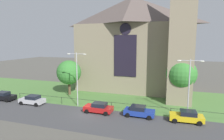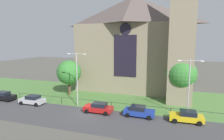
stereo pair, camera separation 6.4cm
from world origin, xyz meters
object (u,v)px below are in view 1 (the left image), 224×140
(church_building, at_px, (135,42))
(tree_left_near, at_px, (69,72))
(parked_car_black, at_px, (4,96))
(parked_car_blue, at_px, (139,111))
(parked_car_red, at_px, (99,108))
(streetlamp_far, at_px, (189,81))
(parked_car_yellow, at_px, (187,116))
(streetlamp_near, at_px, (77,73))
(parked_car_silver, at_px, (32,100))
(tree_right_near, at_px, (181,74))

(church_building, relative_size, tree_left_near, 3.81)
(parked_car_black, bearing_deg, parked_car_blue, -1.28)
(parked_car_black, distance_m, parked_car_red, 18.54)
(streetlamp_far, relative_size, parked_car_blue, 1.92)
(parked_car_red, bearing_deg, parked_car_yellow, -177.83)
(parked_car_black, bearing_deg, streetlamp_near, 4.34)
(church_building, bearing_deg, parked_car_red, -97.53)
(parked_car_blue, bearing_deg, parked_car_red, -175.55)
(parked_car_blue, bearing_deg, church_building, 104.55)
(parked_car_black, height_order, parked_car_blue, same)
(tree_left_near, distance_m, parked_car_black, 12.21)
(streetlamp_far, bearing_deg, tree_left_near, 165.27)
(parked_car_blue, bearing_deg, parked_car_yellow, 1.07)
(parked_car_blue, bearing_deg, parked_car_silver, -178.60)
(parked_car_red, bearing_deg, streetlamp_far, -171.32)
(tree_left_near, bearing_deg, church_building, 36.91)
(tree_right_near, relative_size, parked_car_blue, 1.80)
(tree_left_near, bearing_deg, parked_car_blue, -25.13)
(parked_car_silver, height_order, parked_car_yellow, same)
(parked_car_yellow, bearing_deg, streetlamp_far, -99.52)
(streetlamp_far, height_order, parked_car_yellow, streetlamp_far)
(parked_car_black, bearing_deg, parked_car_silver, -3.66)
(parked_car_black, xyz_separation_m, parked_car_blue, (24.47, -0.13, 0.00))
(tree_right_near, relative_size, parked_car_silver, 1.80)
(church_building, bearing_deg, streetlamp_far, -54.25)
(streetlamp_near, xyz_separation_m, streetlamp_far, (16.74, 0.00, -0.32))
(parked_car_red, distance_m, parked_car_blue, 5.94)
(parked_car_red, relative_size, parked_car_yellow, 0.98)
(streetlamp_near, height_order, streetlamp_far, streetlamp_near)
(parked_car_black, xyz_separation_m, parked_car_silver, (6.52, -0.31, 0.00))
(tree_right_near, distance_m, streetlamp_far, 6.34)
(church_building, distance_m, parked_car_silver, 23.24)
(parked_car_blue, distance_m, parked_car_yellow, 6.23)
(parked_car_silver, bearing_deg, parked_car_red, 178.16)
(tree_left_near, relative_size, parked_car_silver, 1.62)
(church_building, relative_size, parked_car_red, 6.18)
(parked_car_red, height_order, parked_car_blue, same)
(tree_right_near, distance_m, tree_left_near, 20.83)
(parked_car_black, bearing_deg, tree_right_near, 13.20)
(parked_car_black, bearing_deg, parked_car_red, -2.54)
(tree_left_near, distance_m, parked_car_silver, 8.63)
(streetlamp_near, distance_m, parked_car_yellow, 17.30)
(tree_right_near, bearing_deg, parked_car_black, -165.82)
(parked_car_red, bearing_deg, tree_left_near, -38.77)
(streetlamp_near, height_order, parked_car_yellow, streetlamp_near)
(church_building, xyz_separation_m, parked_car_yellow, (10.04, -15.60, -9.53))
(parked_car_black, height_order, parked_car_yellow, same)
(parked_car_red, relative_size, parked_car_blue, 1.00)
(streetlamp_near, height_order, parked_car_black, streetlamp_near)
(tree_right_near, distance_m, streetlamp_near, 17.21)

